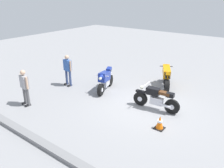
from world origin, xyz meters
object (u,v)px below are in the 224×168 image
at_px(motorcycle_blue_sportbike, 105,80).
at_px(motorcycle_orange_sportbike, 166,76).
at_px(person_in_gray_shirt, 25,85).
at_px(traffic_cone, 160,122).
at_px(person_in_blue_shirt, 68,68).
at_px(motorcycle_black_cruiser, 156,98).

bearing_deg(motorcycle_blue_sportbike, motorcycle_orange_sportbike, 118.16).
height_order(person_in_gray_shirt, traffic_cone, person_in_gray_shirt).
relative_size(person_in_blue_shirt, person_in_gray_shirt, 1.03).
bearing_deg(person_in_blue_shirt, motorcycle_blue_sportbike, 115.84).
height_order(motorcycle_orange_sportbike, motorcycle_blue_sportbike, same).
bearing_deg(person_in_blue_shirt, motorcycle_orange_sportbike, 133.72).
bearing_deg(person_in_gray_shirt, motorcycle_blue_sportbike, 160.91).
relative_size(motorcycle_black_cruiser, person_in_gray_shirt, 1.27).
xyz_separation_m(person_in_blue_shirt, traffic_cone, (-5.88, 0.97, -0.71)).
xyz_separation_m(motorcycle_blue_sportbike, traffic_cone, (-3.84, 1.61, -0.33)).
height_order(motorcycle_orange_sportbike, person_in_gray_shirt, person_in_gray_shirt).
xyz_separation_m(motorcycle_orange_sportbike, motorcycle_black_cruiser, (-0.77, 2.74, -0.07)).
height_order(motorcycle_orange_sportbike, traffic_cone, motorcycle_orange_sportbike).
relative_size(person_in_gray_shirt, traffic_cone, 3.12).
xyz_separation_m(motorcycle_black_cruiser, person_in_gray_shirt, (4.87, 3.07, 0.42)).
xyz_separation_m(motorcycle_orange_sportbike, motorcycle_blue_sportbike, (2.27, 2.42, 0.00)).
bearing_deg(motorcycle_blue_sportbike, person_in_gray_shirt, -47.05).
xyz_separation_m(motorcycle_blue_sportbike, person_in_gray_shirt, (1.83, 3.39, 0.34)).
height_order(motorcycle_orange_sportbike, motorcycle_black_cruiser, motorcycle_orange_sportbike).
distance_m(motorcycle_blue_sportbike, traffic_cone, 4.18).
distance_m(motorcycle_orange_sportbike, person_in_blue_shirt, 5.31).
distance_m(motorcycle_black_cruiser, person_in_blue_shirt, 5.11).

